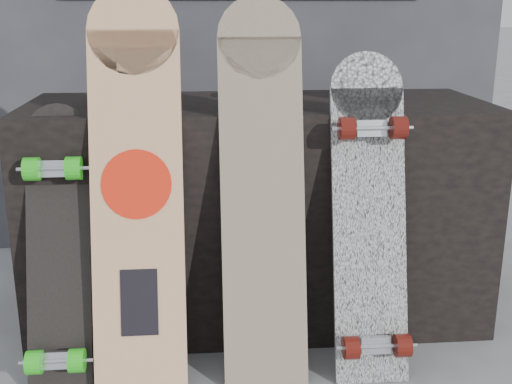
{
  "coord_description": "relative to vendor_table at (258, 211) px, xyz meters",
  "views": [
    {
      "loc": [
        -0.2,
        -1.72,
        1.13
      ],
      "look_at": [
        -0.03,
        0.2,
        0.56
      ],
      "focal_mm": 45.0,
      "sensor_mm": 36.0,
      "label": 1
    }
  ],
  "objects": [
    {
      "name": "merch_box_small",
      "position": [
        0.41,
        0.05,
        0.46
      ],
      "size": [
        0.14,
        0.14,
        0.12
      ],
      "primitive_type": "cube",
      "color": "#4B3C7C",
      "rests_on": "vendor_table"
    },
    {
      "name": "longboard_celtic",
      "position": [
        -0.02,
        -0.35,
        0.22
      ],
      "size": [
        0.26,
        0.33,
        1.16
      ],
      "rotation": [
        -0.26,
        0.0,
        0.0
      ],
      "color": "beige",
      "rests_on": "ground"
    },
    {
      "name": "longboard_cascadia",
      "position": [
        0.31,
        -0.39,
        0.11
      ],
      "size": [
        0.23,
        0.34,
        0.99
      ],
      "rotation": [
        -0.27,
        0.0,
        0.0
      ],
      "color": "white",
      "rests_on": "ground"
    },
    {
      "name": "merch_box_flat",
      "position": [
        0.04,
        0.07,
        0.43
      ],
      "size": [
        0.22,
        0.1,
        0.06
      ],
      "primitive_type": "cube",
      "color": "#D1B78C",
      "rests_on": "vendor_table"
    },
    {
      "name": "merch_box_purple",
      "position": [
        -0.47,
        -0.01,
        0.45
      ],
      "size": [
        0.18,
        0.12,
        0.1
      ],
      "primitive_type": "cube",
      "color": "#4B3C7C",
      "rests_on": "vendor_table"
    },
    {
      "name": "longboard_geisha",
      "position": [
        -0.39,
        -0.35,
        0.23
      ],
      "size": [
        0.27,
        0.37,
        1.19
      ],
      "rotation": [
        -0.29,
        0.0,
        0.0
      ],
      "color": "beige",
      "rests_on": "ground"
    },
    {
      "name": "ground",
      "position": [
        0.0,
        -0.5,
        -0.4
      ],
      "size": [
        60.0,
        60.0,
        0.0
      ],
      "primitive_type": "plane",
      "color": "slate",
      "rests_on": "ground"
    },
    {
      "name": "booth",
      "position": [
        0.0,
        0.85,
        0.7
      ],
      "size": [
        2.4,
        0.22,
        2.2
      ],
      "color": "#343439",
      "rests_on": "ground"
    },
    {
      "name": "vendor_table",
      "position": [
        0.0,
        0.0,
        0.0
      ],
      "size": [
        1.6,
        0.6,
        0.8
      ],
      "primitive_type": "cube",
      "color": "black",
      "rests_on": "ground"
    },
    {
      "name": "skateboard_dark",
      "position": [
        -0.64,
        -0.37,
        0.03
      ],
      "size": [
        0.19,
        0.35,
        0.84
      ],
      "rotation": [
        -0.33,
        0.0,
        0.0
      ],
      "color": "black",
      "rests_on": "ground"
    }
  ]
}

